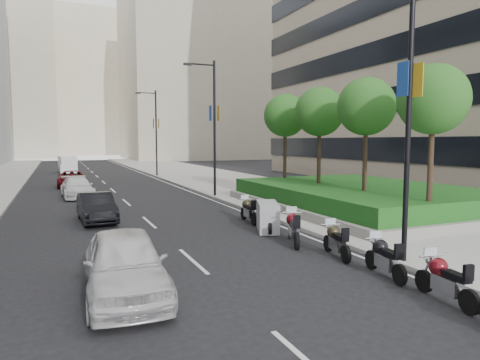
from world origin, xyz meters
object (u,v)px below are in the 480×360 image
motorcycle_1 (444,280)px  motorcycle_6 (248,210)px  lamp_post_1 (212,121)px  motorcycle_5 (268,217)px  motorcycle_4 (293,228)px  motorcycle_3 (336,241)px  motorcycle_2 (384,257)px  car_d (72,179)px  lamp_post_0 (405,98)px  car_c (77,187)px  lamp_post_2 (155,129)px  delivery_van (68,165)px  car_a (125,263)px  car_b (96,207)px

motorcycle_1 → motorcycle_6: size_ratio=0.97×
motorcycle_6 → lamp_post_1: bearing=-3.3°
motorcycle_1 → motorcycle_5: 8.77m
motorcycle_4 → motorcycle_5: (0.14, 2.39, 0.01)m
motorcycle_1 → lamp_post_1: bearing=4.4°
lamp_post_1 → motorcycle_3: size_ratio=4.49×
motorcycle_2 → car_d: (-7.26, 28.55, 0.13)m
lamp_post_1 → motorcycle_5: (-1.42, -10.92, -4.46)m
motorcycle_2 → motorcycle_6: 8.80m
lamp_post_0 → car_c: size_ratio=1.93×
lamp_post_2 → delivery_van: (-8.36, 10.60, -4.16)m
motorcycle_2 → motorcycle_5: size_ratio=0.93×
motorcycle_3 → motorcycle_6: motorcycle_6 is taller
car_d → delivery_van: delivery_van is taller
lamp_post_2 → car_a: size_ratio=1.91×
car_a → car_b: bearing=92.2°
motorcycle_2 → car_c: (-7.16, 21.31, 0.14)m
motorcycle_4 → delivery_van: size_ratio=0.45×
car_a → delivery_van: delivery_van is taller
motorcycle_1 → motorcycle_5: bearing=9.3°
lamp_post_2 → car_c: (-8.32, -14.30, -4.39)m
lamp_post_2 → car_b: (-7.87, -23.87, -4.39)m
motorcycle_2 → car_a: size_ratio=0.43×
motorcycle_6 → motorcycle_1: bearing=-173.7°
car_b → car_c: 9.58m
lamp_post_1 → car_d: 14.49m
motorcycle_2 → car_b: bearing=40.9°
lamp_post_1 → motorcycle_5: bearing=-97.4°
lamp_post_1 → car_a: size_ratio=1.91×
car_b → motorcycle_1: bearing=-67.3°
motorcycle_5 → motorcycle_2: bearing=-156.5°
lamp_post_1 → car_c: 10.11m
car_c → lamp_post_0: bearing=-71.6°
motorcycle_1 → lamp_post_2: bearing=6.1°
motorcycle_6 → car_d: bearing=25.1°
motorcycle_4 → car_c: (-6.76, 17.00, 0.08)m
car_b → delivery_van: size_ratio=0.87×
lamp_post_2 → motorcycle_4: bearing=-92.9°
motorcycle_2 → car_a: bearing=90.1°
lamp_post_2 → car_b: lamp_post_2 is taller
car_b → motorcycle_3: bearing=-57.9°
lamp_post_2 → motorcycle_4: (-1.57, -31.30, -4.47)m
motorcycle_3 → car_d: (-7.25, 26.32, 0.13)m
motorcycle_5 → car_b: car_b is taller
motorcycle_2 → motorcycle_4: bearing=16.6°
motorcycle_4 → car_c: bearing=43.9°
car_b → motorcycle_2: bearing=-63.3°
motorcycle_1 → delivery_van: (-7.15, 48.28, 0.36)m
lamp_post_0 → motorcycle_1: size_ratio=4.41×
motorcycle_4 → motorcycle_3: bearing=-147.1°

